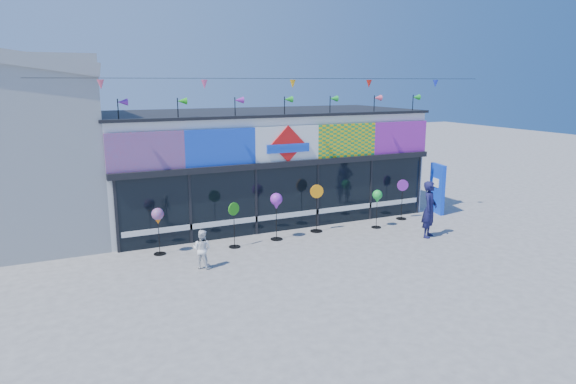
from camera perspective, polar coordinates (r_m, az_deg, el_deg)
ground at (r=15.55m, az=5.33°, el=-7.44°), size 80.00×80.00×0.00m
kite_shop at (r=20.23m, az=-3.10°, el=3.20°), size 16.00×5.70×5.31m
blue_sign at (r=21.42m, az=16.25°, el=0.38°), size 0.36×1.00×1.99m
spinner_0 at (r=16.05m, az=-14.26°, el=-2.76°), size 0.37×0.37×1.46m
spinner_1 at (r=16.41m, az=-6.01°, el=-3.53°), size 0.40×0.38×1.47m
spinner_2 at (r=16.99m, az=-1.31°, el=-1.18°), size 0.40×0.40×1.60m
spinner_3 at (r=18.02m, az=3.19°, el=-1.67°), size 0.47×0.43×1.69m
spinner_4 at (r=18.69m, az=9.89°, el=-0.61°), size 0.35×0.35×1.40m
spinner_5 at (r=20.12m, az=12.56°, el=-0.69°), size 0.43×0.39×1.55m
adult_man at (r=18.02m, az=15.45°, el=-1.87°), size 0.84×0.79×1.93m
child at (r=14.81m, az=-9.54°, el=-6.27°), size 0.62×0.60×1.13m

